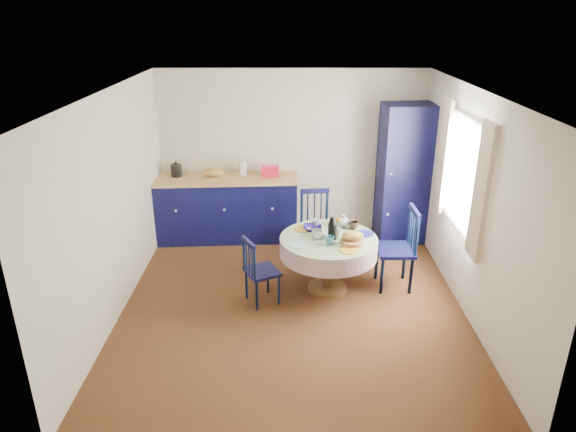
# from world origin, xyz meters

# --- Properties ---
(floor) EXTENTS (4.50, 4.50, 0.00)m
(floor) POSITION_xyz_m (0.00, 0.00, 0.00)
(floor) COLOR black
(floor) RESTS_ON ground
(ceiling) EXTENTS (4.50, 4.50, 0.00)m
(ceiling) POSITION_xyz_m (0.00, 0.00, 2.50)
(ceiling) COLOR white
(ceiling) RESTS_ON wall_back
(wall_back) EXTENTS (4.00, 0.02, 2.50)m
(wall_back) POSITION_xyz_m (0.00, 2.25, 1.25)
(wall_back) COLOR silver
(wall_back) RESTS_ON floor
(wall_left) EXTENTS (0.02, 4.50, 2.50)m
(wall_left) POSITION_xyz_m (-2.00, 0.00, 1.25)
(wall_left) COLOR silver
(wall_left) RESTS_ON floor
(wall_right) EXTENTS (0.02, 4.50, 2.50)m
(wall_right) POSITION_xyz_m (2.00, 0.00, 1.25)
(wall_right) COLOR silver
(wall_right) RESTS_ON floor
(window) EXTENTS (0.10, 1.74, 1.45)m
(window) POSITION_xyz_m (1.95, 0.30, 1.52)
(window) COLOR white
(window) RESTS_ON wall_right
(kitchen_counter) EXTENTS (2.21, 0.80, 1.21)m
(kitchen_counter) POSITION_xyz_m (-1.00, 1.90, 0.50)
(kitchen_counter) COLOR black
(kitchen_counter) RESTS_ON floor
(pantry_cabinet) EXTENTS (0.77, 0.58, 2.06)m
(pantry_cabinet) POSITION_xyz_m (1.65, 1.85, 1.03)
(pantry_cabinet) COLOR black
(pantry_cabinet) RESTS_ON floor
(dining_table) EXTENTS (1.19, 1.19, 1.00)m
(dining_table) POSITION_xyz_m (0.45, 0.30, 0.60)
(dining_table) COLOR brown
(dining_table) RESTS_ON floor
(chair_left) EXTENTS (0.49, 0.50, 0.84)m
(chair_left) POSITION_xyz_m (-0.39, 0.01, 0.43)
(chair_left) COLOR black
(chair_left) RESTS_ON floor
(chair_far) EXTENTS (0.48, 0.46, 0.99)m
(chair_far) POSITION_xyz_m (0.33, 1.18, 0.50)
(chair_far) COLOR black
(chair_far) RESTS_ON floor
(chair_right) EXTENTS (0.45, 0.48, 1.05)m
(chair_right) POSITION_xyz_m (1.32, 0.40, 0.53)
(chair_right) COLOR black
(chair_right) RESTS_ON floor
(mug_a) EXTENTS (0.14, 0.14, 0.11)m
(mug_a) POSITION_xyz_m (0.29, 0.29, 0.77)
(mug_a) COLOR silver
(mug_a) RESTS_ON dining_table
(mug_b) EXTENTS (0.11, 0.11, 0.10)m
(mug_b) POSITION_xyz_m (0.43, 0.12, 0.77)
(mug_b) COLOR #2B6471
(mug_b) RESTS_ON dining_table
(mug_c) EXTENTS (0.13, 0.13, 0.10)m
(mug_c) POSITION_xyz_m (0.77, 0.57, 0.77)
(mug_c) COLOR black
(mug_c) RESTS_ON dining_table
(mug_d) EXTENTS (0.11, 0.11, 0.10)m
(mug_d) POSITION_xyz_m (0.31, 0.64, 0.77)
(mug_d) COLOR silver
(mug_d) RESTS_ON dining_table
(cobalt_bowl) EXTENTS (0.23, 0.23, 0.06)m
(cobalt_bowl) POSITION_xyz_m (0.25, 0.53, 0.74)
(cobalt_bowl) COLOR navy
(cobalt_bowl) RESTS_ON dining_table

